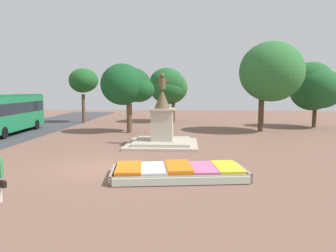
% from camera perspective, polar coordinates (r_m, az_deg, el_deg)
% --- Properties ---
extents(ground_plane, '(82.62, 82.62, 0.00)m').
position_cam_1_polar(ground_plane, '(15.87, -11.46, -7.20)').
color(ground_plane, brown).
extents(flower_planter, '(5.92, 3.31, 0.52)m').
position_cam_1_polar(flower_planter, '(13.97, 1.74, -8.02)').
color(flower_planter, '#38281C').
rests_on(flower_planter, ground_plane).
extents(statue_monument, '(4.60, 4.60, 4.73)m').
position_cam_1_polar(statue_monument, '(21.54, -1.01, -0.74)').
color(statue_monument, '#B1A692').
rests_on(statue_monument, ground_plane).
extents(city_bus, '(2.83, 9.59, 3.22)m').
position_cam_1_polar(city_bus, '(29.88, -26.44, 2.26)').
color(city_bus, '#197A47').
rests_on(city_bus, ground_plane).
extents(park_tree_far_left, '(4.27, 4.90, 5.98)m').
position_cam_1_polar(park_tree_far_left, '(36.46, -0.09, 6.92)').
color(park_tree_far_left, '#4C3823').
rests_on(park_tree_far_left, ground_plane).
extents(park_tree_behind_statue, '(3.17, 3.06, 5.92)m').
position_cam_1_polar(park_tree_behind_statue, '(37.05, -14.50, 7.65)').
color(park_tree_behind_statue, brown).
rests_on(park_tree_behind_statue, ground_plane).
extents(park_tree_far_right, '(5.40, 5.61, 7.70)m').
position_cam_1_polar(park_tree_far_right, '(29.42, 17.29, 8.82)').
color(park_tree_far_right, '#4C3823').
rests_on(park_tree_far_right, ground_plane).
extents(park_tree_street_side, '(4.46, 3.97, 5.81)m').
position_cam_1_polar(park_tree_street_side, '(28.12, -6.94, 6.99)').
color(park_tree_street_side, brown).
rests_on(park_tree_street_side, ground_plane).
extents(park_tree_mid_canopy, '(4.78, 4.86, 6.28)m').
position_cam_1_polar(park_tree_mid_canopy, '(34.48, 24.25, 6.34)').
color(park_tree_mid_canopy, '#4C3823').
rests_on(park_tree_mid_canopy, ground_plane).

